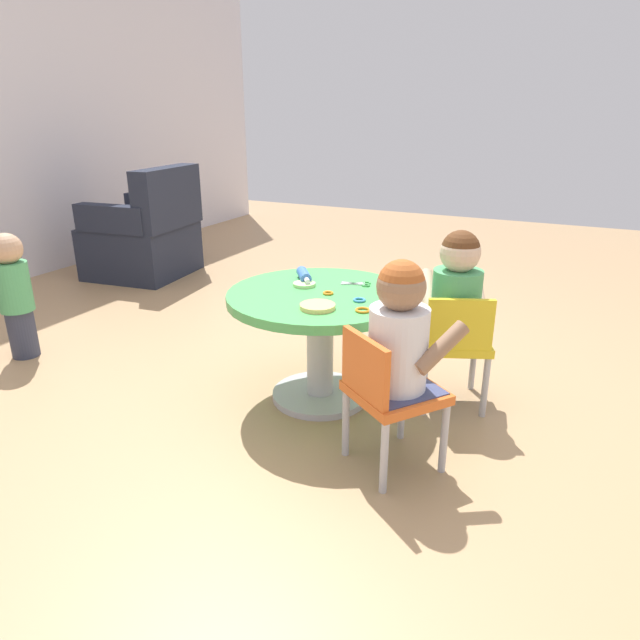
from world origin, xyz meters
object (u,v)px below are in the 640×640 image
Objects in this scene: child_chair_right at (454,342)px; armchair_dark at (146,237)px; seated_child_left at (400,332)px; toddler_standing at (15,292)px; craft_scissors at (360,284)px; seated_child_right at (457,290)px; child_chair_left at (388,392)px; rolling_pin at (304,275)px; craft_table at (320,322)px.

child_chair_right is 0.63× the size of armchair_dark.
seated_child_left is 0.76× the size of toddler_standing.
seated_child_right is at bearing -83.93° from craft_scissors.
child_chair_left and child_chair_right have the same top height.
toddler_standing reaches higher than rolling_pin.
toddler_standing is at bearing 101.77° from child_chair_right.
seated_child_right reaches higher than child_chair_right.
seated_child_left reaches higher than toddler_standing.
craft_table is at bearing 50.29° from child_chair_left.
toddler_standing is at bearing 104.36° from craft_scissors.
seated_child_right is at bearing -6.37° from seated_child_left.
armchair_dark is (1.65, 2.60, 0.00)m from child_chair_left.
toddler_standing is at bearing 99.17° from craft_table.
seated_child_right is at bearing -77.22° from toddler_standing.
craft_table is 0.26m from craft_scissors.
seated_child_right reaches higher than craft_scissors.
child_chair_right is at bearing -78.23° from toddler_standing.
toddler_standing is 4.74× the size of craft_scissors.
rolling_pin is at bearing 97.90° from seated_child_right.
toddler_standing reaches higher than craft_table.
seated_child_left is (0.03, -0.02, 0.23)m from child_chair_left.
seated_child_right is at bearing -82.10° from rolling_pin.
seated_child_left is at bearing -36.32° from child_chair_left.
child_chair_left is at bearing -148.89° from craft_scissors.
seated_child_right is at bearing -66.93° from craft_table.
child_chair_right is 2.25m from toddler_standing.
child_chair_left is at bearing 169.73° from child_chair_right.
craft_table is at bearing 148.31° from craft_scissors.
seated_child_left is 2.13m from toddler_standing.
child_chair_left is 3.08m from armchair_dark.
armchair_dark is (1.62, 2.62, -0.22)m from seated_child_left.
craft_scissors is at bearing 96.07° from seated_child_right.
rolling_pin is (-0.06, 0.70, 0.23)m from child_chair_right.
craft_table is at bearing -132.21° from rolling_pin.
seated_child_left is 0.64m from craft_scissors.
craft_scissors is (0.56, 0.34, 0.21)m from child_chair_left.
seated_child_left is 3.09m from armchair_dark.
rolling_pin is (0.13, 0.15, 0.16)m from craft_table.
child_chair_left is 1.00× the size of child_chair_right.
armchair_dark is 2.31m from rolling_pin.
seated_child_left is 3.60× the size of craft_scissors.
child_chair_left is 3.78× the size of craft_scissors.
child_chair_left is 0.69m from craft_scissors.
seated_child_left is at bearing -92.09° from toddler_standing.
seated_child_right reaches higher than toddler_standing.
armchair_dark reaches higher than rolling_pin.
child_chair_right is at bearing -111.79° from armchair_dark.
seated_child_left reaches higher than craft_table.
child_chair_left is at bearing -130.35° from rolling_pin.
seated_child_right reaches higher than rolling_pin.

